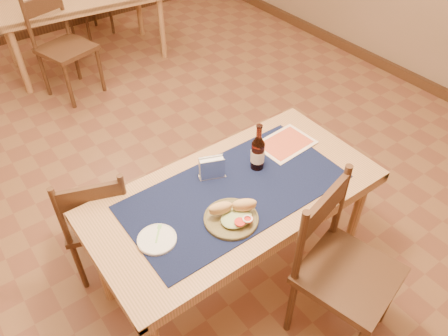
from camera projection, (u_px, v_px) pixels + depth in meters
room at (148, 25)px, 2.40m from camera, size 6.04×7.04×2.84m
main_table at (235, 202)px, 2.41m from camera, size 1.60×0.80×0.75m
placemat at (235, 191)px, 2.35m from camera, size 1.20×0.60×0.01m
baseboard at (169, 197)px, 3.30m from camera, size 6.00×7.00×0.10m
back_table at (79, 2)px, 4.54m from camera, size 1.75×1.01×0.75m
chair_main_far at (99, 217)px, 2.61m from camera, size 0.52×0.52×0.88m
chair_main_near at (342, 268)px, 2.26m from camera, size 0.56×0.56×1.00m
chair_back_near at (63, 45)px, 4.16m from camera, size 0.56×0.56×0.98m
sandwich_plate at (233, 216)px, 2.18m from camera, size 0.28×0.28×0.11m
side_plate at (157, 239)px, 2.09m from camera, size 0.19×0.19×0.02m
fork at (158, 232)px, 2.12m from camera, size 0.08×0.10×0.00m
beer_bottle at (258, 152)px, 2.42m from camera, size 0.08×0.08×0.29m
napkin_holder at (212, 168)px, 2.39m from camera, size 0.16×0.11×0.13m
menu_card at (285, 143)px, 2.65m from camera, size 0.35×0.26×0.01m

